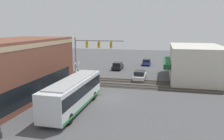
{
  "coord_description": "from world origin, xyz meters",
  "views": [
    {
      "loc": [
        -24.84,
        -6.21,
        8.51
      ],
      "look_at": [
        4.39,
        0.67,
        2.66
      ],
      "focal_mm": 35.0,
      "sensor_mm": 36.0,
      "label": 1
    }
  ],
  "objects": [
    {
      "name": "crossing_signal",
      "position": [
        3.44,
        5.44,
        2.3
      ],
      "size": [
        1.41,
        1.18,
        3.81
      ],
      "color": "gray",
      "rests_on": "ground"
    },
    {
      "name": "shop_building",
      "position": [
        13.5,
        -11.47,
        2.79
      ],
      "size": [
        13.68,
        9.23,
        5.58
      ],
      "color": "beige",
      "rests_on": "ground"
    },
    {
      "name": "ground_plane",
      "position": [
        0.0,
        0.0,
        0.0
      ],
      "size": [
        120.0,
        120.0,
        0.0
      ],
      "primitive_type": "plane",
      "color": "#4C4C4F"
    },
    {
      "name": "traffic_signal_gantry",
      "position": [
        3.67,
        3.73,
        5.29
      ],
      "size": [
        0.42,
        6.95,
        7.18
      ],
      "color": "gray",
      "rests_on": "ground"
    },
    {
      "name": "pedestrian_at_crossing",
      "position": [
        3.0,
        4.16,
        0.82
      ],
      "size": [
        0.34,
        0.34,
        1.62
      ],
      "color": "#473828",
      "rests_on": "ground"
    },
    {
      "name": "city_bus",
      "position": [
        -4.24,
        2.8,
        1.79
      ],
      "size": [
        10.94,
        2.59,
        3.25
      ],
      "color": "silver",
      "rests_on": "ground"
    },
    {
      "name": "brick_building",
      "position": [
        -3.15,
        11.64,
        3.57
      ],
      "size": [
        19.66,
        8.36,
        7.13
      ],
      "color": "brown",
      "rests_on": "ground"
    },
    {
      "name": "parked_car_black",
      "position": [
        18.62,
        2.8,
        0.69
      ],
      "size": [
        4.24,
        1.82,
        1.51
      ],
      "color": "black",
      "rests_on": "ground"
    },
    {
      "name": "rail_track_far",
      "position": [
        9.2,
        0.0,
        0.03
      ],
      "size": [
        2.6,
        60.0,
        0.15
      ],
      "color": "#332D28",
      "rests_on": "ground"
    },
    {
      "name": "rail_track_near",
      "position": [
        6.0,
        0.0,
        0.03
      ],
      "size": [
        2.6,
        60.0,
        0.15
      ],
      "color": "#332D28",
      "rests_on": "ground"
    },
    {
      "name": "parked_car_blue",
      "position": [
        25.6,
        -2.6,
        0.66
      ],
      "size": [
        4.43,
        1.82,
        1.41
      ],
      "color": "navy",
      "rests_on": "ground"
    },
    {
      "name": "parked_car_white",
      "position": [
        10.62,
        -2.6,
        0.71
      ],
      "size": [
        4.63,
        1.82,
        1.53
      ],
      "color": "silver",
      "rests_on": "ground"
    }
  ]
}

